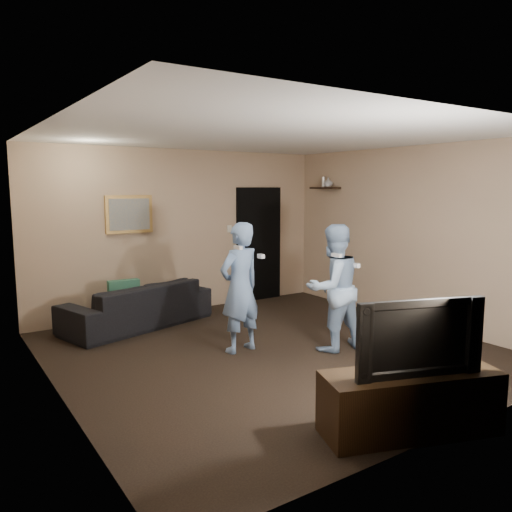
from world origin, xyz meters
TOP-DOWN VIEW (x-y plane):
  - ground at (0.00, 0.00)m, footprint 5.00×5.00m
  - ceiling at (0.00, 0.00)m, footprint 5.00×5.00m
  - wall_back at (0.00, 2.50)m, footprint 5.00×0.04m
  - wall_front at (0.00, -2.50)m, footprint 5.00×0.04m
  - wall_left at (-2.50, 0.00)m, footprint 0.04×5.00m
  - wall_right at (2.50, 0.00)m, footprint 0.04×5.00m
  - sofa at (-0.99, 1.99)m, footprint 2.32×1.41m
  - throw_pillow at (-1.19, 1.99)m, footprint 0.45×0.18m
  - painting_frame at (-0.90, 2.48)m, footprint 0.72×0.05m
  - painting_canvas at (-0.90, 2.45)m, footprint 0.62×0.01m
  - doorway at (1.45, 2.47)m, footprint 0.90×0.06m
  - light_switch at (0.85, 2.48)m, footprint 0.08×0.02m
  - wall_shelf at (2.39, 1.80)m, footprint 0.20×0.60m
  - shelf_vase at (2.39, 1.72)m, footprint 0.18×0.18m
  - shelf_figurine at (2.39, 1.84)m, footprint 0.06×0.06m
  - tv_console at (-0.26, -2.31)m, footprint 1.55×0.93m
  - television at (-0.26, -2.31)m, footprint 1.07×0.49m
  - wii_player_left at (-0.34, 0.22)m, footprint 0.63×0.52m
  - wii_player_right at (0.65, -0.36)m, footprint 0.79×0.63m

SIDE VIEW (x-z plane):
  - ground at x=0.00m, z-range 0.00..0.00m
  - tv_console at x=-0.26m, z-range -0.01..0.51m
  - sofa at x=-0.99m, z-range 0.00..0.63m
  - throw_pillow at x=-1.19m, z-range 0.26..0.70m
  - wii_player_right at x=0.65m, z-range 0.00..1.56m
  - wii_player_left at x=-0.34m, z-range 0.00..1.59m
  - television at x=-0.26m, z-range 0.51..1.14m
  - doorway at x=1.45m, z-range 0.00..2.00m
  - wall_back at x=0.00m, z-range 0.00..2.60m
  - wall_front at x=0.00m, z-range 0.00..2.60m
  - wall_left at x=-2.50m, z-range 0.00..2.60m
  - wall_right at x=2.50m, z-range 0.00..2.60m
  - light_switch at x=0.85m, z-range 1.24..1.36m
  - painting_frame at x=-0.90m, z-range 1.32..1.89m
  - painting_canvas at x=-0.90m, z-range 1.37..1.83m
  - wall_shelf at x=2.39m, z-range 1.98..2.00m
  - shelf_vase at x=2.39m, z-range 2.00..2.17m
  - shelf_figurine at x=2.39m, z-range 2.00..2.18m
  - ceiling at x=0.00m, z-range 2.58..2.62m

